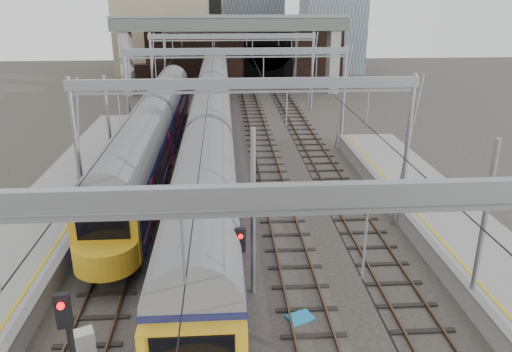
{
  "coord_description": "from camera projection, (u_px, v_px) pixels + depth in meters",
  "views": [
    {
      "loc": [
        -1.06,
        -15.66,
        11.59
      ],
      "look_at": [
        0.6,
        9.39,
        2.4
      ],
      "focal_mm": 35.0,
      "sensor_mm": 36.0,
      "label": 1
    }
  ],
  "objects": [
    {
      "name": "tracks",
      "position": [
        241.0,
        181.0,
        32.77
      ],
      "size": [
        14.4,
        80.0,
        0.22
      ],
      "color": "#4C3828",
      "rests_on": "ground"
    },
    {
      "name": "relay_cabinet",
      "position": [
        86.0,
        347.0,
        16.49
      ],
      "size": [
        0.77,
        0.71,
        1.23
      ],
      "primitive_type": "cube",
      "rotation": [
        0.0,
        0.0,
        0.41
      ],
      "color": "silver",
      "rests_on": "ground"
    },
    {
      "name": "overbridge",
      "position": [
        231.0,
        32.0,
        59.33
      ],
      "size": [
        28.0,
        3.0,
        9.25
      ],
      "color": "gray",
      "rests_on": "ground"
    },
    {
      "name": "train_main",
      "position": [
        213.0,
        99.0,
        45.31
      ],
      "size": [
        2.99,
        68.97,
        5.07
      ],
      "color": "black",
      "rests_on": "ground"
    },
    {
      "name": "ground",
      "position": [
        257.0,
        322.0,
        18.72
      ],
      "size": [
        160.0,
        160.0,
        0.0
      ],
      "primitive_type": "plane",
      "color": "#38332D",
      "rests_on": "ground"
    },
    {
      "name": "train_second",
      "position": [
        155.0,
        129.0,
        35.56
      ],
      "size": [
        2.86,
        33.06,
        4.9
      ],
      "color": "black",
      "rests_on": "ground"
    },
    {
      "name": "platform_left",
      "position": [
        3.0,
        283.0,
        20.24
      ],
      "size": [
        4.32,
        55.0,
        1.12
      ],
      "color": "gray",
      "rests_on": "ground"
    },
    {
      "name": "equip_cover_c",
      "position": [
        300.0,
        317.0,
        18.9
      ],
      "size": [
        1.12,
        0.96,
        0.11
      ],
      "primitive_type": "cube",
      "rotation": [
        0.0,
        0.0,
        0.38
      ],
      "color": "#1C8ED3",
      "rests_on": "ground"
    },
    {
      "name": "equip_cover_b",
      "position": [
        288.0,
        199.0,
        29.83
      ],
      "size": [
        1.08,
        0.95,
        0.11
      ],
      "primitive_type": "cube",
      "rotation": [
        0.0,
        0.0,
        0.42
      ],
      "color": "#1C8ED3",
      "rests_on": "ground"
    },
    {
      "name": "retaining_wall",
      "position": [
        241.0,
        52.0,
        65.98
      ],
      "size": [
        28.0,
        2.75,
        9.0
      ],
      "color": "black",
      "rests_on": "ground"
    },
    {
      "name": "equip_cover_a",
      "position": [
        230.0,
        312.0,
        19.24
      ],
      "size": [
        0.94,
        0.74,
        0.1
      ],
      "primitive_type": "cube",
      "rotation": [
        0.0,
        0.0,
        -0.17
      ],
      "color": "#1C8ED3",
      "rests_on": "ground"
    },
    {
      "name": "overhead_line",
      "position": [
        237.0,
        67.0,
        36.6
      ],
      "size": [
        16.8,
        80.0,
        8.0
      ],
      "color": "gray",
      "rests_on": "ground"
    },
    {
      "name": "signal_near_centre",
      "position": [
        241.0,
        271.0,
        16.71
      ],
      "size": [
        0.35,
        0.45,
        4.49
      ],
      "rotation": [
        0.0,
        0.0,
        -0.27
      ],
      "color": "black",
      "rests_on": "ground"
    }
  ]
}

